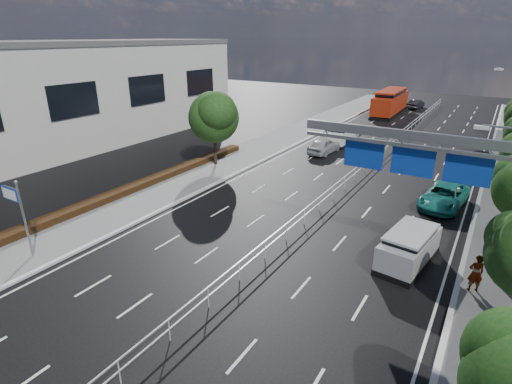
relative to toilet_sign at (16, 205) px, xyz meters
The scene contains 17 objects.
ground 11.34m from the toilet_sign, ahead, with size 160.00×160.00×0.00m, color black.
sidewalk_near 2.93m from the toilet_sign, behind, with size 5.00×140.00×0.14m, color slate.
kerb_near 3.48m from the toilet_sign, ahead, with size 0.25×140.00×0.15m, color silver.
median_fence 25.14m from the toilet_sign, 64.04° to the left, with size 0.05×85.00×1.02m.
hedge_near 6.10m from the toilet_sign, 115.13° to the left, with size 1.00×36.00×0.44m, color black.
toilet_sign is the anchor object (origin of this frame).
overhead_gantry 20.52m from the toilet_sign, 29.60° to the left, with size 10.24×0.38×7.45m.
near_building 26.29m from the toilet_sign, 136.62° to the left, with size 12.00×38.00×10.00m, color beige.
near_tree_back 18.07m from the toilet_sign, 93.14° to the left, with size 4.84×4.51×6.69m.
white_minivan 31.65m from the toilet_sign, 79.26° to the left, with size 2.03×4.56×1.96m.
red_bus 52.00m from the toilet_sign, 83.59° to the left, with size 3.13×12.04×3.58m.
near_car_silver 27.53m from the toilet_sign, 77.91° to the left, with size 1.84×4.57×1.56m, color #A2A5A9.
near_car_dark 59.53m from the toilet_sign, 82.13° to the left, with size 1.49×4.28×1.41m, color black.
silver_minivan 20.13m from the toilet_sign, 29.37° to the left, with size 2.48×4.70×1.87m.
parked_car_teal 26.00m from the toilet_sign, 46.30° to the left, with size 2.43×5.27×1.47m, color #186F66.
parked_car_dark 35.16m from the toilet_sign, 56.72° to the left, with size 1.95×4.81×1.40m, color black.
pedestrian_a 22.41m from the toilet_sign, 22.98° to the left, with size 0.67×0.44×1.83m, color gray.
Camera 1 is at (9.23, -9.47, 10.98)m, focal length 28.00 mm.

